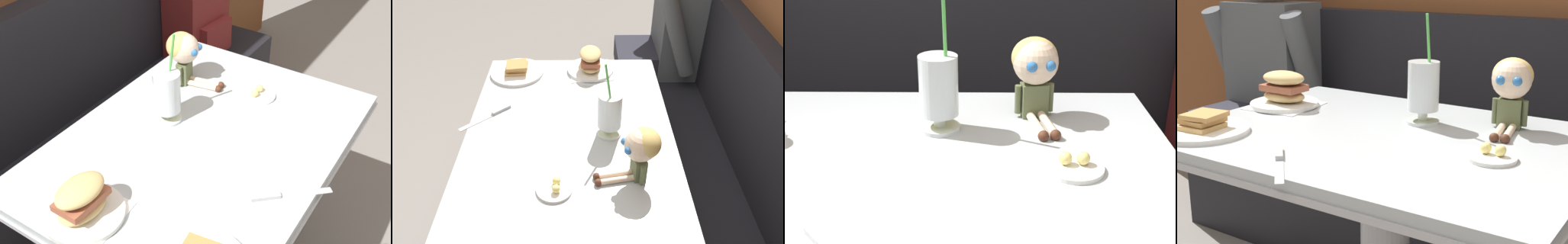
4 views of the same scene
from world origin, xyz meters
TOP-DOWN VIEW (x-y plane):
  - booth_bench at (0.00, 0.81)m, footprint 2.60×0.48m
  - diner_table at (0.00, 0.18)m, footprint 1.11×0.81m
  - toast_plate at (-0.42, -0.08)m, footprint 0.25×0.25m
  - milkshake_glass at (0.03, 0.33)m, footprint 0.10×0.10m
  - sandwich_plate at (-0.44, 0.27)m, footprint 0.22×0.22m
  - butter_saucer at (0.32, 0.14)m, footprint 0.12×0.12m
  - butter_knife at (-0.10, -0.13)m, footprint 0.17×0.19m
  - seated_doll at (0.26, 0.42)m, footprint 0.13×0.23m
  - diner_patron at (-0.98, 0.76)m, footprint 0.55×0.48m

SIDE VIEW (x-z plane):
  - booth_bench at x=0.00m, z-range -0.17..0.83m
  - diner_table at x=0.00m, z-range 0.17..0.91m
  - diner_patron at x=-0.98m, z-range 0.34..1.15m
  - butter_knife at x=-0.10m, z-range 0.74..0.75m
  - butter_saucer at x=0.32m, z-range 0.73..0.77m
  - toast_plate at x=-0.42m, z-range 0.73..0.78m
  - sandwich_plate at x=-0.44m, z-range 0.73..0.84m
  - milkshake_glass at x=0.03m, z-range 0.68..1.00m
  - seated_doll at x=0.26m, z-range 0.77..0.97m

